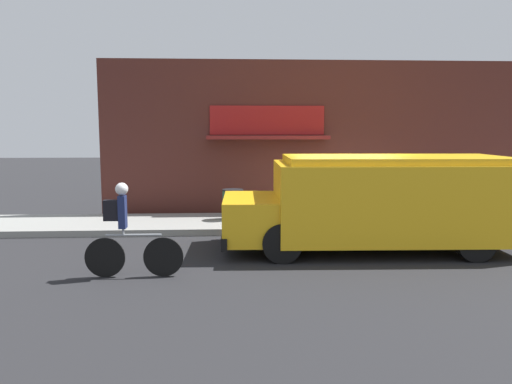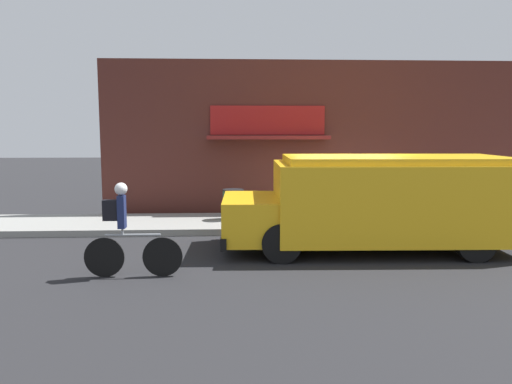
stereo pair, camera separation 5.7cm
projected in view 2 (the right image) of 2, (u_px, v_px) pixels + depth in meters
ground_plane at (345, 235)px, 12.30m from camera, size 70.00×70.00×0.00m
sidewalk at (335, 222)px, 13.48m from camera, size 28.00×2.41×0.17m
storefront at (323, 139)px, 14.82m from camera, size 13.18×0.81×4.59m
school_bus at (379, 201)px, 10.62m from camera, size 6.21×2.92×2.02m
cyclist at (126, 232)px, 8.69m from camera, size 1.72×0.22×1.67m
trash_bin at (233, 204)px, 13.42m from camera, size 0.57×0.57×0.82m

